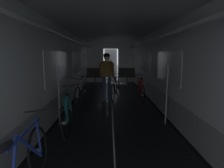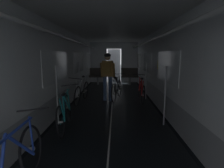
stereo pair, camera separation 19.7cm
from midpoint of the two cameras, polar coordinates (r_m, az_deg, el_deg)
The scene contains 8 objects.
train_car_shell at distance 5.59m, azimuth -1.03°, elevation 9.66°, with size 3.14×12.34×2.57m.
bench_seat_far_left at distance 10.16m, azimuth -6.02°, elevation 2.99°, with size 0.98×0.51×0.95m.
bench_seat_far_right at distance 10.16m, azimuth 4.16°, elevation 3.02°, with size 0.98×0.51×0.95m.
bicycle_red at distance 6.52m, azimuth 8.20°, elevation -2.13°, with size 0.44×1.69×0.95m.
bicycle_teal at distance 4.18m, azimuth -15.53°, elevation -8.80°, with size 0.44×1.69×0.95m.
bicycle_white at distance 6.35m, azimuth -10.78°, elevation -2.51°, with size 0.45×1.69×0.95m.
person_cyclist_aisle at distance 6.36m, azimuth -2.60°, elevation 3.94°, with size 0.55×0.42×1.73m.
bicycle_black_in_aisle at distance 6.72m, azimuth 0.38°, elevation -1.70°, with size 0.56×1.66×0.94m.
Camera 1 is at (-0.08, -1.99, 1.65)m, focal length 28.53 mm.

